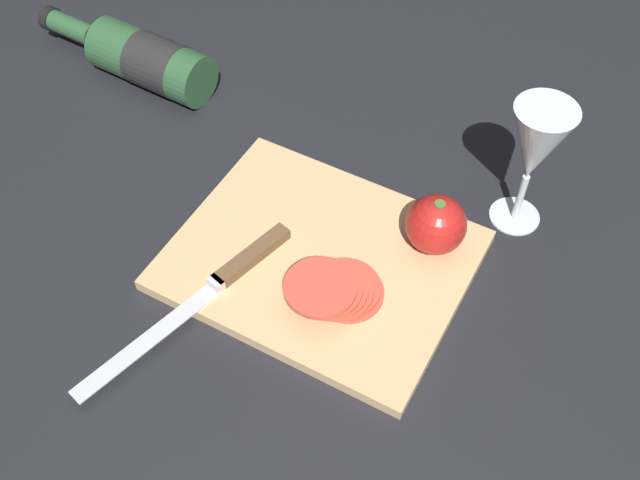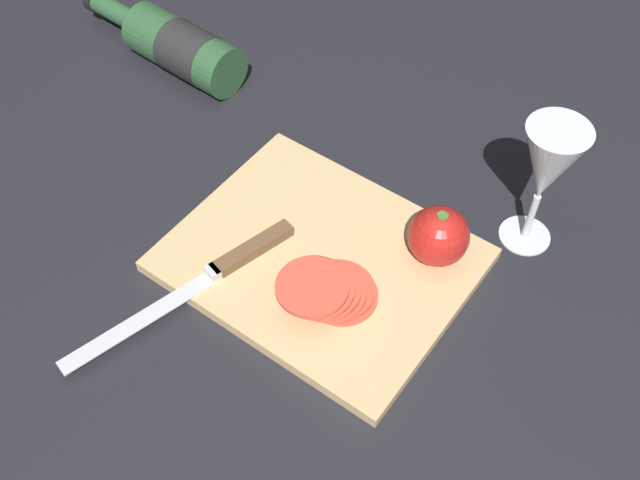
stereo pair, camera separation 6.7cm
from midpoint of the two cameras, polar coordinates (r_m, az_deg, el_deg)
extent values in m
plane|color=black|center=(0.89, -1.71, -1.70)|extent=(3.00, 3.00, 0.00)
cube|color=tan|center=(0.89, 2.18, -1.63)|extent=(0.34, 0.27, 0.02)
cylinder|color=#2D5633|center=(1.13, -8.60, 14.10)|extent=(0.18, 0.09, 0.08)
cone|color=#2D5633|center=(1.20, -12.20, 15.80)|extent=(0.03, 0.07, 0.07)
cylinder|color=#2D5633|center=(1.23, -13.84, 16.54)|extent=(0.08, 0.04, 0.03)
cylinder|color=black|center=(1.26, -15.25, 17.16)|extent=(0.02, 0.04, 0.04)
cylinder|color=black|center=(1.12, -8.05, 13.84)|extent=(0.08, 0.08, 0.08)
cylinder|color=silver|center=(0.96, 17.28, 0.27)|extent=(0.06, 0.06, 0.00)
cylinder|color=silver|center=(0.93, 17.80, 1.67)|extent=(0.01, 0.01, 0.07)
cone|color=silver|center=(0.87, 19.17, 5.32)|extent=(0.07, 0.07, 0.10)
cone|color=beige|center=(0.89, 18.67, 4.00)|extent=(0.03, 0.03, 0.04)
sphere|color=red|center=(0.87, 11.23, 0.18)|extent=(0.07, 0.07, 0.07)
cylinder|color=#47702D|center=(0.84, 11.57, 1.58)|extent=(0.01, 0.01, 0.01)
cube|color=silver|center=(0.84, -11.31, -6.17)|extent=(0.07, 0.19, 0.00)
cube|color=silver|center=(0.86, -5.94, -2.62)|extent=(0.02, 0.02, 0.01)
cube|color=brown|center=(0.88, -3.02, -0.82)|extent=(0.05, 0.11, 0.01)
cylinder|color=#DB4C38|center=(0.85, 4.04, -4.26)|extent=(0.08, 0.08, 0.01)
cylinder|color=#DB4C38|center=(0.84, 3.60, -4.15)|extent=(0.08, 0.08, 0.01)
cylinder|color=#DB4C38|center=(0.83, 3.15, -4.05)|extent=(0.08, 0.08, 0.01)
cylinder|color=#DB4C38|center=(0.83, 2.70, -3.94)|extent=(0.08, 0.08, 0.01)
cylinder|color=#DB4C38|center=(0.82, 2.23, -3.83)|extent=(0.08, 0.08, 0.01)
cylinder|color=#DB4C38|center=(0.81, 1.77, -3.71)|extent=(0.08, 0.08, 0.01)
camera|label=1|loc=(0.03, -87.74, 2.84)|focal=42.00mm
camera|label=2|loc=(0.03, 92.26, -2.84)|focal=42.00mm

